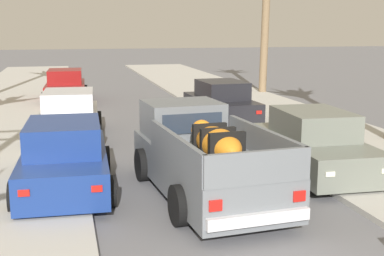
{
  "coord_description": "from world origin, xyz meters",
  "views": [
    {
      "loc": [
        -2.87,
        -5.01,
        3.52
      ],
      "look_at": [
        -0.04,
        6.49,
        1.2
      ],
      "focal_mm": 48.54,
      "sensor_mm": 36.0,
      "label": 1
    }
  ],
  "objects_px": {
    "car_right_near": "(66,87)",
    "car_left_far": "(221,103)",
    "pickup_truck": "(202,157)",
    "car_right_mid": "(65,158)",
    "car_left_mid": "(314,144)",
    "car_right_far": "(69,116)"
  },
  "relations": [
    {
      "from": "car_left_mid",
      "to": "car_right_mid",
      "type": "relative_size",
      "value": 1.0
    },
    {
      "from": "car_right_near",
      "to": "car_right_far",
      "type": "height_order",
      "value": "same"
    },
    {
      "from": "pickup_truck",
      "to": "car_right_far",
      "type": "relative_size",
      "value": 1.23
    },
    {
      "from": "pickup_truck",
      "to": "car_right_mid",
      "type": "height_order",
      "value": "pickup_truck"
    },
    {
      "from": "car_left_mid",
      "to": "car_right_far",
      "type": "height_order",
      "value": "same"
    },
    {
      "from": "car_left_far",
      "to": "car_right_far",
      "type": "height_order",
      "value": "same"
    },
    {
      "from": "car_left_far",
      "to": "pickup_truck",
      "type": "bearing_deg",
      "value": -109.62
    },
    {
      "from": "car_left_mid",
      "to": "car_left_far",
      "type": "height_order",
      "value": "same"
    },
    {
      "from": "car_left_mid",
      "to": "car_right_far",
      "type": "distance_m",
      "value": 7.97
    },
    {
      "from": "car_right_near",
      "to": "pickup_truck",
      "type": "bearing_deg",
      "value": -79.67
    },
    {
      "from": "car_right_near",
      "to": "car_left_far",
      "type": "bearing_deg",
      "value": -50.21
    },
    {
      "from": "pickup_truck",
      "to": "car_right_mid",
      "type": "bearing_deg",
      "value": 161.39
    },
    {
      "from": "car_right_far",
      "to": "car_right_mid",
      "type": "bearing_deg",
      "value": -91.77
    },
    {
      "from": "car_right_near",
      "to": "car_right_far",
      "type": "bearing_deg",
      "value": -89.56
    },
    {
      "from": "car_right_near",
      "to": "car_left_far",
      "type": "height_order",
      "value": "same"
    },
    {
      "from": "pickup_truck",
      "to": "car_right_near",
      "type": "relative_size",
      "value": 1.24
    },
    {
      "from": "pickup_truck",
      "to": "car_right_mid",
      "type": "relative_size",
      "value": 1.24
    },
    {
      "from": "car_right_near",
      "to": "car_right_mid",
      "type": "relative_size",
      "value": 1.0
    },
    {
      "from": "pickup_truck",
      "to": "car_left_mid",
      "type": "distance_m",
      "value": 3.18
    },
    {
      "from": "car_left_mid",
      "to": "pickup_truck",
      "type": "bearing_deg",
      "value": -163.37
    },
    {
      "from": "pickup_truck",
      "to": "car_left_mid",
      "type": "relative_size",
      "value": 1.24
    },
    {
      "from": "car_right_mid",
      "to": "car_left_far",
      "type": "height_order",
      "value": "same"
    }
  ]
}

